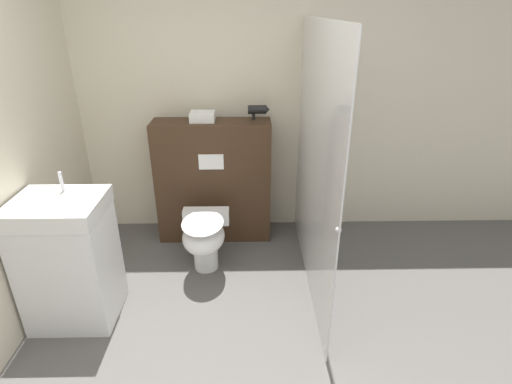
# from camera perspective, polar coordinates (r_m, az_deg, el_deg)

# --- Properties ---
(wall_back) EXTENTS (8.00, 0.06, 2.50)m
(wall_back) POSITION_cam_1_polar(r_m,az_deg,el_deg) (3.81, -2.91, 12.46)
(wall_back) COLOR beige
(wall_back) RESTS_ON ground_plane
(partition_panel) EXTENTS (1.06, 0.31, 1.15)m
(partition_panel) POSITION_cam_1_polar(r_m,az_deg,el_deg) (3.78, -6.06, 1.54)
(partition_panel) COLOR #3D2819
(partition_panel) RESTS_ON ground_plane
(shower_glass) EXTENTS (0.04, 1.83, 2.01)m
(shower_glass) POSITION_cam_1_polar(r_m,az_deg,el_deg) (3.01, 8.31, 3.86)
(shower_glass) COLOR silver
(shower_glass) RESTS_ON ground_plane
(toilet) EXTENTS (0.40, 0.54, 0.50)m
(toilet) POSITION_cam_1_polar(r_m,az_deg,el_deg) (3.38, -7.40, -6.39)
(toilet) COLOR white
(toilet) RESTS_ON ground_plane
(sink_vanity) EXTENTS (0.58, 0.50, 1.08)m
(sink_vanity) POSITION_cam_1_polar(r_m,az_deg,el_deg) (3.10, -25.12, -8.83)
(sink_vanity) COLOR white
(sink_vanity) RESTS_ON ground_plane
(hair_drier) EXTENTS (0.19, 0.08, 0.13)m
(hair_drier) POSITION_cam_1_polar(r_m,az_deg,el_deg) (3.60, 0.30, 11.65)
(hair_drier) COLOR black
(hair_drier) RESTS_ON partition_panel
(folded_towel) EXTENTS (0.22, 0.19, 0.08)m
(folded_towel) POSITION_cam_1_polar(r_m,az_deg,el_deg) (3.60, -7.65, 10.64)
(folded_towel) COLOR white
(folded_towel) RESTS_ON partition_panel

